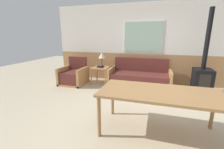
{
  "coord_description": "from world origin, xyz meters",
  "views": [
    {
      "loc": [
        0.1,
        -2.73,
        1.61
      ],
      "look_at": [
        -1.06,
        1.16,
        0.57
      ],
      "focal_mm": 24.0,
      "sensor_mm": 36.0,
      "label": 1
    }
  ],
  "objects_px": {
    "armchair": "(74,76)",
    "table_lamp": "(102,56)",
    "couch": "(139,78)",
    "wood_stove": "(203,74)",
    "dining_table": "(160,95)",
    "side_table": "(101,70)"
  },
  "relations": [
    {
      "from": "couch",
      "to": "side_table",
      "type": "xyz_separation_m",
      "value": [
        -1.33,
        -0.05,
        0.22
      ]
    },
    {
      "from": "wood_stove",
      "to": "armchair",
      "type": "bearing_deg",
      "value": -175.74
    },
    {
      "from": "couch",
      "to": "armchair",
      "type": "height_order",
      "value": "armchair"
    },
    {
      "from": "couch",
      "to": "table_lamp",
      "type": "relative_size",
      "value": 4.02
    },
    {
      "from": "couch",
      "to": "table_lamp",
      "type": "distance_m",
      "value": 1.48
    },
    {
      "from": "couch",
      "to": "wood_stove",
      "type": "relative_size",
      "value": 0.84
    },
    {
      "from": "armchair",
      "to": "wood_stove",
      "type": "distance_m",
      "value": 4.02
    },
    {
      "from": "dining_table",
      "to": "wood_stove",
      "type": "xyz_separation_m",
      "value": [
        1.2,
        2.31,
        -0.12
      ]
    },
    {
      "from": "armchair",
      "to": "side_table",
      "type": "bearing_deg",
      "value": 5.85
    },
    {
      "from": "armchair",
      "to": "wood_stove",
      "type": "xyz_separation_m",
      "value": [
        4.0,
        0.3,
        0.28
      ]
    },
    {
      "from": "wood_stove",
      "to": "table_lamp",
      "type": "bearing_deg",
      "value": 177.52
    },
    {
      "from": "armchair",
      "to": "side_table",
      "type": "height_order",
      "value": "armchair"
    },
    {
      "from": "side_table",
      "to": "table_lamp",
      "type": "relative_size",
      "value": 1.18
    },
    {
      "from": "armchair",
      "to": "couch",
      "type": "bearing_deg",
      "value": -5.06
    },
    {
      "from": "couch",
      "to": "dining_table",
      "type": "distance_m",
      "value": 2.5
    },
    {
      "from": "wood_stove",
      "to": "dining_table",
      "type": "bearing_deg",
      "value": -117.48
    },
    {
      "from": "side_table",
      "to": "wood_stove",
      "type": "bearing_deg",
      "value": -0.65
    },
    {
      "from": "couch",
      "to": "table_lamp",
      "type": "xyz_separation_m",
      "value": [
        -1.32,
        0.05,
        0.68
      ]
    },
    {
      "from": "armchair",
      "to": "dining_table",
      "type": "xyz_separation_m",
      "value": [
        2.8,
        -2.01,
        0.41
      ]
    },
    {
      "from": "couch",
      "to": "armchair",
      "type": "distance_m",
      "value": 2.24
    },
    {
      "from": "armchair",
      "to": "side_table",
      "type": "distance_m",
      "value": 0.96
    },
    {
      "from": "armchair",
      "to": "table_lamp",
      "type": "bearing_deg",
      "value": 10.99
    }
  ]
}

